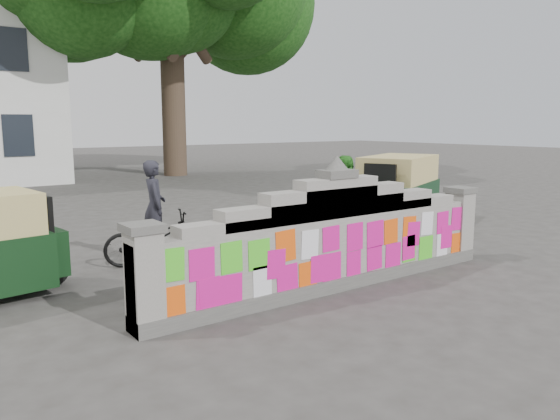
{
  "coord_description": "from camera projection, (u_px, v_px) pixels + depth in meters",
  "views": [
    {
      "loc": [
        -5.41,
        -5.94,
        2.48
      ],
      "look_at": [
        -0.3,
        1.0,
        1.1
      ],
      "focal_mm": 35.0,
      "sensor_mm": 36.0,
      "label": 1
    }
  ],
  "objects": [
    {
      "name": "rickshaw_right",
      "position": [
        397.0,
        188.0,
        13.56
      ],
      "size": [
        3.1,
        2.31,
        1.67
      ],
      "rotation": [
        0.0,
        0.0,
        3.55
      ],
      "color": "black",
      "rests_on": "ground"
    },
    {
      "name": "parapet_wall",
      "position": [
        336.0,
        240.0,
        8.16
      ],
      "size": [
        6.48,
        0.44,
        2.01
      ],
      "color": "#4C4C49",
      "rests_on": "ground"
    },
    {
      "name": "ground",
      "position": [
        335.0,
        288.0,
        8.28
      ],
      "size": [
        100.0,
        100.0,
        0.0
      ],
      "primitive_type": "plane",
      "color": "#383533",
      "rests_on": "ground"
    },
    {
      "name": "cyclist_rider",
      "position": [
        155.0,
        220.0,
        9.57
      ],
      "size": [
        0.52,
        0.66,
        1.59
      ],
      "primitive_type": "imported",
      "rotation": [
        0.0,
        0.0,
        1.32
      ],
      "color": "#22222B",
      "rests_on": "ground"
    },
    {
      "name": "pedestrian",
      "position": [
        346.0,
        199.0,
        11.43
      ],
      "size": [
        1.03,
        1.1,
        1.81
      ],
      "primitive_type": "imported",
      "rotation": [
        0.0,
        0.0,
        -1.05
      ],
      "color": "#2E8223",
      "rests_on": "ground"
    },
    {
      "name": "cyclist_bike",
      "position": [
        156.0,
        238.0,
        9.62
      ],
      "size": [
        1.89,
        1.05,
        0.94
      ],
      "primitive_type": "imported",
      "rotation": [
        0.0,
        0.0,
        1.32
      ],
      "color": "black",
      "rests_on": "ground"
    }
  ]
}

